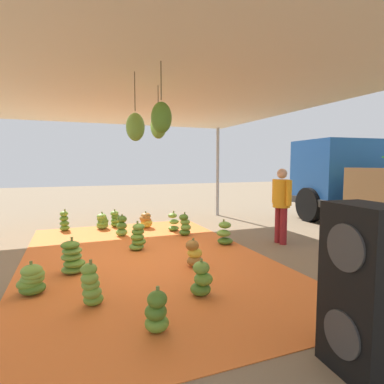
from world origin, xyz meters
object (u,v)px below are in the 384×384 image
(banana_bunch_4, at_px, (102,222))
(banana_bunch_6, at_px, (146,221))
(banana_bunch_12, at_px, (185,226))
(banana_bunch_14, at_px, (202,280))
(banana_bunch_0, at_px, (32,280))
(banana_bunch_7, at_px, (138,238))
(speaker_stack, at_px, (363,290))
(banana_bunch_9, at_px, (225,234))
(banana_bunch_13, at_px, (157,313))
(worker_0, at_px, (281,200))
(banana_bunch_2, at_px, (122,227))
(banana_bunch_3, at_px, (72,258))
(banana_bunch_1, at_px, (91,286))
(banana_bunch_11, at_px, (173,223))
(banana_bunch_10, at_px, (64,222))
(banana_bunch_5, at_px, (194,254))
(banana_bunch_8, at_px, (115,219))

(banana_bunch_4, xyz_separation_m, banana_bunch_6, (0.27, 1.08, 0.00))
(banana_bunch_12, xyz_separation_m, banana_bunch_14, (3.24, -0.96, -0.03))
(banana_bunch_0, bearing_deg, banana_bunch_7, 132.42)
(speaker_stack, bearing_deg, banana_bunch_12, 176.05)
(banana_bunch_0, distance_m, banana_bunch_9, 3.72)
(banana_bunch_13, distance_m, worker_0, 4.26)
(banana_bunch_2, xyz_separation_m, banana_bunch_14, (3.74, 0.43, -0.02))
(banana_bunch_2, bearing_deg, banana_bunch_14, 6.58)
(banana_bunch_2, height_order, banana_bunch_3, banana_bunch_3)
(banana_bunch_0, height_order, banana_bunch_1, banana_bunch_1)
(banana_bunch_1, height_order, banana_bunch_4, banana_bunch_1)
(banana_bunch_11, xyz_separation_m, worker_0, (2.01, 1.74, 0.71))
(banana_bunch_10, bearing_deg, banana_bunch_5, 28.37)
(banana_bunch_11, height_order, worker_0, worker_0)
(banana_bunch_2, distance_m, banana_bunch_9, 2.45)
(banana_bunch_0, height_order, banana_bunch_5, banana_bunch_5)
(banana_bunch_5, distance_m, worker_0, 2.50)
(banana_bunch_6, distance_m, banana_bunch_8, 0.85)
(banana_bunch_5, distance_m, banana_bunch_9, 1.56)
(banana_bunch_0, bearing_deg, banana_bunch_2, 151.16)
(banana_bunch_12, bearing_deg, banana_bunch_9, 24.82)
(banana_bunch_6, relative_size, banana_bunch_14, 0.93)
(banana_bunch_6, bearing_deg, banana_bunch_3, -31.66)
(banana_bunch_6, xyz_separation_m, banana_bunch_9, (2.27, 1.15, 0.02))
(banana_bunch_5, height_order, banana_bunch_7, banana_bunch_7)
(banana_bunch_0, relative_size, worker_0, 0.30)
(banana_bunch_4, distance_m, speaker_stack, 6.70)
(banana_bunch_0, relative_size, banana_bunch_6, 1.07)
(banana_bunch_3, relative_size, banana_bunch_14, 1.18)
(banana_bunch_9, height_order, banana_bunch_11, banana_bunch_9)
(banana_bunch_8, height_order, banana_bunch_9, banana_bunch_9)
(banana_bunch_3, xyz_separation_m, speaker_stack, (3.30, 2.14, 0.44))
(worker_0, bearing_deg, banana_bunch_14, -54.79)
(banana_bunch_14, bearing_deg, banana_bunch_1, -98.83)
(banana_bunch_9, distance_m, banana_bunch_10, 4.12)
(banana_bunch_14, bearing_deg, banana_bunch_10, -160.77)
(banana_bunch_9, relative_size, banana_bunch_14, 1.10)
(banana_bunch_0, bearing_deg, banana_bunch_4, 162.15)
(banana_bunch_7, relative_size, banana_bunch_9, 1.10)
(banana_bunch_12, bearing_deg, worker_0, 49.80)
(banana_bunch_3, xyz_separation_m, banana_bunch_11, (-2.37, 2.40, -0.03))
(banana_bunch_4, xyz_separation_m, banana_bunch_12, (1.48, 1.74, 0.05))
(banana_bunch_0, relative_size, banana_bunch_14, 0.99)
(banana_bunch_9, relative_size, banana_bunch_12, 0.95)
(banana_bunch_7, relative_size, worker_0, 0.36)
(banana_bunch_4, height_order, banana_bunch_14, banana_bunch_14)
(banana_bunch_4, xyz_separation_m, banana_bunch_11, (0.87, 1.65, 0.01))
(banana_bunch_1, distance_m, banana_bunch_10, 4.65)
(banana_bunch_3, relative_size, banana_bunch_5, 1.20)
(banana_bunch_6, bearing_deg, banana_bunch_0, -32.86)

